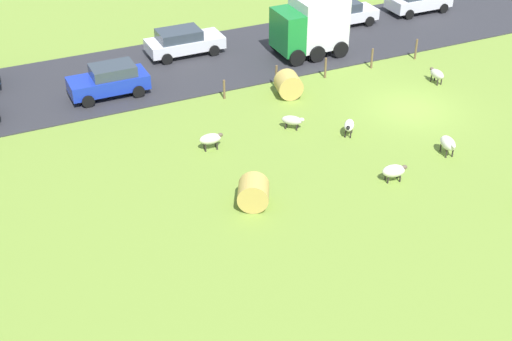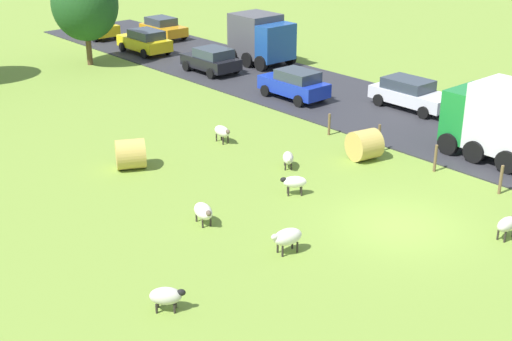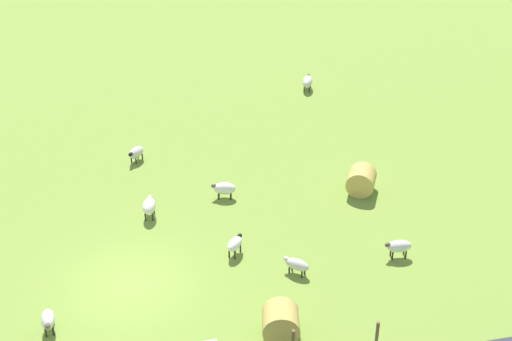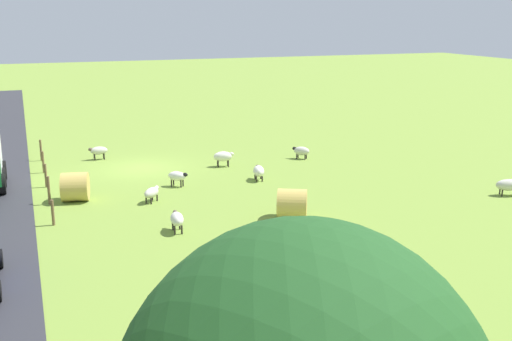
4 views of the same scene
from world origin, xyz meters
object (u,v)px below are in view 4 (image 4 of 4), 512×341
at_px(sheep_1, 223,157).
at_px(hay_bale_1, 75,187).
at_px(sheep_0, 177,176).
at_px(sheep_4, 99,151).
at_px(sheep_5, 509,185).
at_px(hay_bale_0, 292,204).
at_px(sheep_3, 152,193).
at_px(sheep_7, 177,219).
at_px(sheep_6, 259,171).
at_px(sheep_2, 301,151).

relative_size(sheep_1, hay_bale_1, 0.90).
xyz_separation_m(sheep_0, sheep_4, (2.91, -7.30, 0.00)).
bearing_deg(sheep_5, hay_bale_0, -2.64).
distance_m(sheep_3, sheep_7, 4.27).
relative_size(sheep_7, hay_bale_0, 0.90).
relative_size(sheep_3, sheep_5, 0.78).
relative_size(sheep_0, sheep_6, 0.87).
xyz_separation_m(sheep_0, sheep_1, (-3.35, -3.13, 0.04)).
bearing_deg(sheep_6, sheep_2, -138.28).
bearing_deg(sheep_6, hay_bale_0, 81.98).
relative_size(sheep_1, sheep_5, 0.88).
xyz_separation_m(sheep_3, hay_bale_0, (-4.98, 4.36, 0.18)).
xyz_separation_m(sheep_1, sheep_7, (4.93, 9.52, -0.04)).
xyz_separation_m(sheep_0, sheep_7, (1.57, 6.39, 0.01)).
xyz_separation_m(sheep_4, sheep_7, (-1.33, 13.69, 0.00)).
distance_m(sheep_2, sheep_4, 11.81).
relative_size(sheep_1, sheep_3, 1.13).
bearing_deg(sheep_1, sheep_2, -177.95).
xyz_separation_m(sheep_3, sheep_5, (-15.82, 4.85, 0.06)).
bearing_deg(sheep_5, sheep_2, -60.13).
bearing_deg(hay_bale_1, sheep_2, -163.02).
xyz_separation_m(sheep_1, hay_bale_0, (0.08, 9.61, 0.06)).
distance_m(sheep_1, hay_bale_0, 9.61).
xyz_separation_m(sheep_4, hay_bale_0, (-6.18, 13.78, 0.10)).
relative_size(sheep_5, hay_bale_1, 1.02).
bearing_deg(hay_bale_1, sheep_0, -171.94).
height_order(sheep_2, hay_bale_1, hay_bale_1).
height_order(sheep_0, sheep_3, sheep_0).
xyz_separation_m(sheep_7, hay_bale_1, (3.32, -5.70, 0.12)).
height_order(sheep_0, sheep_2, sheep_0).
height_order(sheep_6, hay_bale_1, hay_bale_1).
bearing_deg(sheep_5, sheep_1, -43.23).
distance_m(sheep_5, sheep_7, 15.70).
xyz_separation_m(sheep_6, hay_bale_1, (9.04, 0.38, 0.17)).
bearing_deg(hay_bale_0, sheep_1, -90.47).
xyz_separation_m(sheep_1, sheep_4, (6.26, -4.17, -0.04)).
distance_m(sheep_2, sheep_5, 11.86).
xyz_separation_m(sheep_4, sheep_6, (-7.05, 7.61, -0.04)).
height_order(sheep_1, sheep_3, sheep_1).
distance_m(sheep_3, hay_bale_1, 3.50).
relative_size(sheep_5, hay_bale_0, 1.06).
distance_m(sheep_3, hay_bale_0, 6.62).
relative_size(sheep_0, sheep_3, 0.96).
relative_size(sheep_0, sheep_4, 0.92).
xyz_separation_m(sheep_3, hay_bale_1, (3.19, -1.43, 0.21)).
height_order(sheep_5, sheep_6, sheep_5).
distance_m(sheep_0, sheep_1, 4.59).
bearing_deg(sheep_3, sheep_6, -162.78).
relative_size(sheep_2, hay_bale_0, 0.81).
xyz_separation_m(sheep_3, sheep_7, (-0.13, 4.27, 0.09)).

